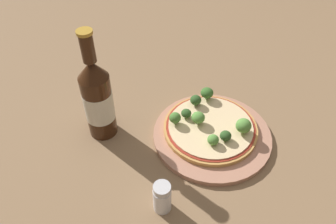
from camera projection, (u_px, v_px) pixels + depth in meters
The scene contains 13 objects.
ground_plane at pixel (210, 133), 0.72m from camera, with size 3.00×3.00×0.00m, color #846647.
plate at pixel (212, 135), 0.71m from camera, with size 0.25×0.25×0.01m.
pizza at pixel (212, 127), 0.71m from camera, with size 0.20×0.20×0.01m.
broccoli_floret_0 at pixel (244, 126), 0.67m from camera, with size 0.03×0.03×0.03m.
broccoli_floret_1 at pixel (226, 136), 0.66m from camera, with size 0.02×0.02×0.02m.
broccoli_floret_2 at pixel (207, 93), 0.75m from camera, with size 0.03×0.03×0.03m.
broccoli_floret_3 at pixel (196, 100), 0.74m from camera, with size 0.03×0.03×0.03m.
broccoli_floret_4 at pixel (186, 113), 0.71m from camera, with size 0.02×0.02×0.02m.
broccoli_floret_5 at pixel (175, 118), 0.69m from camera, with size 0.03×0.03×0.03m.
broccoli_floret_6 at pixel (213, 140), 0.65m from camera, with size 0.02×0.02×0.02m.
broccoli_floret_7 at pixel (198, 118), 0.69m from camera, with size 0.03×0.03×0.03m.
beer_bottle at pixel (98, 99), 0.66m from camera, with size 0.06×0.06×0.25m.
pepper_shaker at pixel (162, 197), 0.57m from camera, with size 0.03×0.03×0.07m.
Camera 1 is at (-0.42, -0.25, 0.53)m, focal length 35.00 mm.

